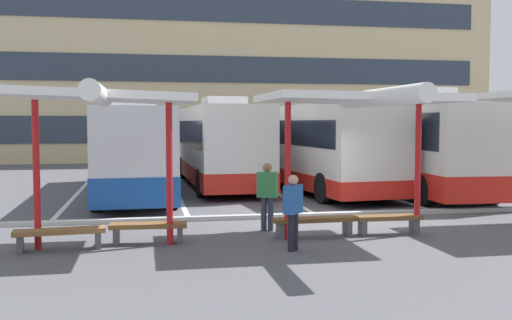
% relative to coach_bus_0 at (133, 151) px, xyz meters
% --- Properties ---
extents(ground_plane, '(160.00, 160.00, 0.00)m').
position_rel_coach_bus_0_xyz_m(ground_plane, '(5.21, -6.98, -1.58)').
color(ground_plane, '#515156').
extents(terminal_building, '(38.80, 13.88, 22.32)m').
position_rel_coach_bus_0_xyz_m(terminal_building, '(5.23, 23.64, 8.21)').
color(terminal_building, '#D1BC8C').
rests_on(terminal_building, ground).
extents(coach_bus_0, '(2.77, 11.28, 3.45)m').
position_rel_coach_bus_0_xyz_m(coach_bus_0, '(0.00, 0.00, 0.00)').
color(coach_bus_0, silver).
rests_on(coach_bus_0, ground).
extents(coach_bus_1, '(2.81, 10.39, 3.59)m').
position_rel_coach_bus_0_xyz_m(coach_bus_1, '(3.41, 2.24, 0.10)').
color(coach_bus_1, silver).
rests_on(coach_bus_1, ground).
extents(coach_bus_2, '(3.50, 11.06, 3.61)m').
position_rel_coach_bus_0_xyz_m(coach_bus_2, '(6.86, 0.30, 0.13)').
color(coach_bus_2, silver).
rests_on(coach_bus_2, ground).
extents(coach_bus_3, '(2.97, 11.63, 3.83)m').
position_rel_coach_bus_0_xyz_m(coach_bus_3, '(10.35, -0.64, 0.21)').
color(coach_bus_3, silver).
rests_on(coach_bus_3, ground).
extents(lane_stripe_0, '(0.16, 14.00, 0.01)m').
position_rel_coach_bus_0_xyz_m(lane_stripe_0, '(-2.05, 0.78, -1.57)').
color(lane_stripe_0, white).
rests_on(lane_stripe_0, ground).
extents(lane_stripe_1, '(0.16, 14.00, 0.01)m').
position_rel_coach_bus_0_xyz_m(lane_stripe_1, '(1.58, 0.78, -1.57)').
color(lane_stripe_1, white).
rests_on(lane_stripe_1, ground).
extents(lane_stripe_2, '(0.16, 14.00, 0.01)m').
position_rel_coach_bus_0_xyz_m(lane_stripe_2, '(5.21, 0.78, -1.57)').
color(lane_stripe_2, white).
rests_on(lane_stripe_2, ground).
extents(lane_stripe_3, '(0.16, 14.00, 0.01)m').
position_rel_coach_bus_0_xyz_m(lane_stripe_3, '(8.83, 0.78, -1.57)').
color(lane_stripe_3, white).
rests_on(lane_stripe_3, ground).
extents(lane_stripe_4, '(0.16, 14.00, 0.01)m').
position_rel_coach_bus_0_xyz_m(lane_stripe_4, '(12.46, 0.78, -1.57)').
color(lane_stripe_4, white).
rests_on(lane_stripe_4, ground).
extents(waiting_shelter_0, '(3.72, 4.59, 3.33)m').
position_rel_coach_bus_0_xyz_m(waiting_shelter_0, '(-0.43, -9.39, 1.51)').
color(waiting_shelter_0, red).
rests_on(waiting_shelter_0, ground).
extents(bench_0, '(1.85, 0.60, 0.45)m').
position_rel_coach_bus_0_xyz_m(bench_0, '(-1.33, -9.32, -1.24)').
color(bench_0, brown).
rests_on(bench_0, ground).
extents(bench_1, '(1.68, 0.51, 0.45)m').
position_rel_coach_bus_0_xyz_m(bench_1, '(0.47, -8.96, -1.24)').
color(bench_1, brown).
rests_on(bench_1, ground).
extents(waiting_shelter_1, '(4.14, 5.16, 3.32)m').
position_rel_coach_bus_0_xyz_m(waiting_shelter_1, '(5.14, -9.31, 1.52)').
color(waiting_shelter_1, red).
rests_on(waiting_shelter_1, ground).
extents(bench_2, '(1.94, 0.50, 0.45)m').
position_rel_coach_bus_0_xyz_m(bench_2, '(4.24, -8.88, -1.23)').
color(bench_2, brown).
rests_on(bench_2, ground).
extents(bench_3, '(1.58, 0.46, 0.45)m').
position_rel_coach_bus_0_xyz_m(bench_3, '(6.04, -8.92, -1.24)').
color(bench_3, brown).
rests_on(bench_3, ground).
extents(platform_kerb, '(44.00, 0.24, 0.12)m').
position_rel_coach_bus_0_xyz_m(platform_kerb, '(5.21, -6.18, -1.52)').
color(platform_kerb, '#ADADA8').
rests_on(platform_kerb, ground).
extents(waiting_passenger_0, '(0.47, 0.48, 1.57)m').
position_rel_coach_bus_0_xyz_m(waiting_passenger_0, '(3.39, -10.25, -0.68)').
color(waiting_passenger_0, black).
rests_on(waiting_passenger_0, ground).
extents(waiting_passenger_1, '(0.53, 0.40, 1.66)m').
position_rel_coach_bus_0_xyz_m(waiting_passenger_1, '(3.32, -7.97, -0.62)').
color(waiting_passenger_1, '#33384C').
rests_on(waiting_passenger_1, ground).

